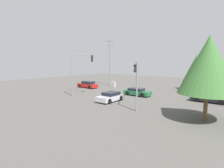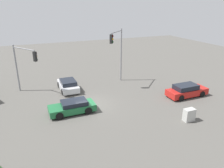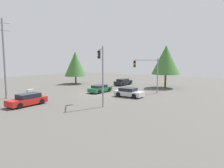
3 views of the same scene
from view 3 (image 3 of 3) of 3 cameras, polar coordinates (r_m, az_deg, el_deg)
ground_plane at (r=34.03m, az=-3.84°, el=-2.78°), size 80.00×80.00×0.00m
sedan_dark at (r=45.65m, az=2.93°, el=0.54°), size 4.75×1.84×1.34m
sedan_silver at (r=32.10m, az=4.45°, el=-2.20°), size 2.05×4.22×1.32m
sedan_green at (r=36.14m, az=-3.14°, el=-1.21°), size 4.40×1.96×1.24m
sedan_red at (r=28.14m, az=-21.24°, el=-3.87°), size 4.74×1.91×1.43m
traffic_signal_main at (r=35.44m, az=9.29°, el=3.81°), size 2.37×3.40×5.59m
traffic_signal_cross at (r=26.30m, az=-2.84°, el=4.74°), size 2.69×2.68×6.99m
utility_pole_tall at (r=33.67m, az=-26.36°, el=6.35°), size 2.20×0.28×11.02m
electrical_cabinet at (r=33.80m, az=-20.55°, el=-2.28°), size 0.99×0.62×1.16m
tree_corner at (r=48.18m, az=-9.54°, el=5.22°), size 4.73×4.73×7.03m
tree_behind at (r=42.43m, az=13.91°, el=6.15°), size 5.29×5.29×8.03m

